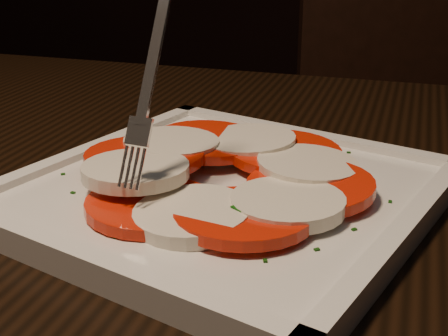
{
  "coord_description": "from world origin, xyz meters",
  "views": [
    {
      "loc": [
        0.43,
        -0.44,
        0.96
      ],
      "look_at": [
        0.29,
        -0.02,
        0.78
      ],
      "focal_mm": 50.0,
      "sensor_mm": 36.0,
      "label": 1
    }
  ],
  "objects_px": {
    "table": "(246,282)",
    "chair": "(401,131)",
    "fork": "(158,70)",
    "plate": "(224,195)"
  },
  "relations": [
    {
      "from": "table",
      "to": "chair",
      "type": "xyz_separation_m",
      "value": [
        0.11,
        0.86,
        -0.12
      ]
    },
    {
      "from": "plate",
      "to": "table",
      "type": "bearing_deg",
      "value": 82.53
    },
    {
      "from": "table",
      "to": "chair",
      "type": "distance_m",
      "value": 0.88
    },
    {
      "from": "fork",
      "to": "table",
      "type": "bearing_deg",
      "value": 65.47
    },
    {
      "from": "plate",
      "to": "fork",
      "type": "xyz_separation_m",
      "value": [
        -0.04,
        -0.03,
        0.1
      ]
    },
    {
      "from": "chair",
      "to": "fork",
      "type": "xyz_separation_m",
      "value": [
        -0.16,
        -0.94,
        0.33
      ]
    },
    {
      "from": "table",
      "to": "fork",
      "type": "relative_size",
      "value": 8.34
    },
    {
      "from": "table",
      "to": "plate",
      "type": "bearing_deg",
      "value": -97.47
    },
    {
      "from": "table",
      "to": "fork",
      "type": "bearing_deg",
      "value": -120.91
    },
    {
      "from": "chair",
      "to": "plate",
      "type": "bearing_deg",
      "value": -118.6
    }
  ]
}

